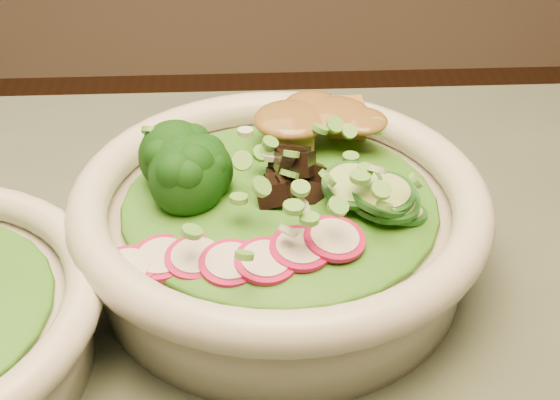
{
  "coord_description": "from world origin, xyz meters",
  "views": [
    {
      "loc": [
        -0.0,
        -0.28,
        1.1
      ],
      "look_at": [
        0.02,
        0.13,
        0.81
      ],
      "focal_mm": 50.0,
      "sensor_mm": 36.0,
      "label": 1
    }
  ],
  "objects": [
    {
      "name": "radish_slices",
      "position": [
        -0.01,
        0.07,
        0.81
      ],
      "size": [
        0.11,
        0.06,
        0.02
      ],
      "primitive_type": null,
      "rotation": [
        0.0,
        0.0,
        -0.14
      ],
      "color": "#AB0D43",
      "rests_on": "salad_bowl"
    },
    {
      "name": "cucumber_slices",
      "position": [
        0.08,
        0.1,
        0.82
      ],
      "size": [
        0.08,
        0.08,
        0.04
      ],
      "primitive_type": null,
      "rotation": [
        0.0,
        0.0,
        -0.14
      ],
      "color": "#90B062",
      "rests_on": "salad_bowl"
    },
    {
      "name": "tofu_cubes",
      "position": [
        0.04,
        0.19,
        0.82
      ],
      "size": [
        0.1,
        0.07,
        0.04
      ],
      "primitive_type": null,
      "rotation": [
        0.0,
        0.0,
        -0.14
      ],
      "color": "#AA8438",
      "rests_on": "salad_bowl"
    },
    {
      "name": "lettuce_bed",
      "position": [
        0.02,
        0.13,
        0.81
      ],
      "size": [
        0.2,
        0.2,
        0.02
      ],
      "primitive_type": "ellipsoid",
      "color": "#1B5D13",
      "rests_on": "salad_bowl"
    },
    {
      "name": "scallion_garnish",
      "position": [
        0.02,
        0.13,
        0.83
      ],
      "size": [
        0.19,
        0.19,
        0.02
      ],
      "primitive_type": null,
      "color": "#569E38",
      "rests_on": "salad_bowl"
    },
    {
      "name": "peanut_sauce",
      "position": [
        0.04,
        0.19,
        0.84
      ],
      "size": [
        0.07,
        0.06,
        0.02
      ],
      "primitive_type": "ellipsoid",
      "color": "brown",
      "rests_on": "tofu_cubes"
    },
    {
      "name": "mushroom_heap",
      "position": [
        0.02,
        0.14,
        0.82
      ],
      "size": [
        0.08,
        0.08,
        0.04
      ],
      "primitive_type": null,
      "rotation": [
        0.0,
        0.0,
        -0.14
      ],
      "color": "black",
      "rests_on": "salad_bowl"
    },
    {
      "name": "broccoli_florets",
      "position": [
        -0.04,
        0.15,
        0.83
      ],
      "size": [
        0.09,
        0.08,
        0.04
      ],
      "primitive_type": null,
      "rotation": [
        0.0,
        0.0,
        -0.14
      ],
      "color": "black",
      "rests_on": "salad_bowl"
    },
    {
      "name": "salad_bowl",
      "position": [
        0.02,
        0.13,
        0.79
      ],
      "size": [
        0.27,
        0.27,
        0.07
      ],
      "rotation": [
        0.0,
        0.0,
        -0.14
      ],
      "color": "beige",
      "rests_on": "dining_table"
    }
  ]
}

